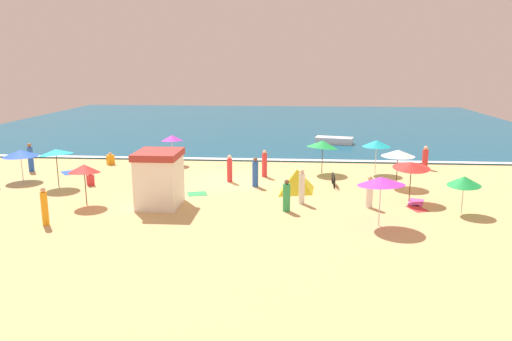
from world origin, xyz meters
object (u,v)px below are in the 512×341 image
beachgoer_0 (255,173)px  beachgoer_1 (45,207)px  beachgoer_10 (31,158)px  beachgoer_8 (230,169)px  lifeguard_cabana (159,178)px  beachgoer_5 (369,193)px  beachgoer_2 (264,164)px  beachgoer_11 (425,158)px  small_boat_0 (334,140)px  beach_umbrella_2 (398,153)px  parked_bicycle (333,179)px  beachgoer_4 (154,169)px  beach_umbrella_0 (172,138)px  beachgoer_3 (90,179)px  beach_umbrella_6 (56,152)px  beach_umbrella_9 (20,153)px  beach_umbrella_5 (381,181)px  beach_umbrella_4 (464,181)px  beachgoer_12 (111,159)px  beachgoer_6 (302,187)px  beachgoer_7 (287,197)px  beach_tent (297,180)px  beach_umbrella_3 (377,143)px  beach_umbrella_1 (411,165)px  beach_umbrella_7 (323,144)px

beachgoer_0 → beachgoer_1: beachgoer_1 is taller
beachgoer_10 → beachgoer_8: bearing=-7.7°
lifeguard_cabana → beachgoer_8: size_ratio=1.70×
beachgoer_1 → beachgoer_5: size_ratio=1.08×
beachgoer_0 → beachgoer_2: (0.39, 2.56, -0.01)m
beachgoer_0 → beachgoer_11: 12.59m
beachgoer_10 → small_boat_0: beachgoer_10 is taller
beach_umbrella_2 → beachgoer_1: (-17.28, -8.40, -1.14)m
parked_bicycle → small_boat_0: parked_bicycle is taller
beachgoer_4 → beachgoer_0: bearing=-4.6°
beachgoer_2 → beachgoer_4: beachgoer_4 is taller
beach_umbrella_0 → beachgoer_3: bearing=-118.4°
beach_umbrella_6 → lifeguard_cabana: bearing=-25.3°
beach_umbrella_9 → beach_umbrella_5: bearing=-18.6°
beach_umbrella_0 → beachgoer_11: 17.69m
beach_umbrella_6 → beachgoer_4: (5.35, 1.47, -1.25)m
beach_umbrella_2 → beachgoer_2: size_ratio=1.35×
beachgoer_0 → beachgoer_4: 6.25m
beach_umbrella_4 → beachgoer_5: 4.49m
beach_umbrella_9 → small_boat_0: bearing=36.3°
parked_bicycle → beachgoer_8: size_ratio=1.09×
beachgoer_2 → beach_umbrella_2: bearing=-12.7°
parked_bicycle → beachgoer_12: size_ratio=2.04×
beachgoer_3 → beachgoer_6: beachgoer_6 is taller
beach_umbrella_9 → beachgoer_2: bearing=8.4°
lifeguard_cabana → small_boat_0: bearing=62.0°
parked_bicycle → beachgoer_7: bearing=-117.3°
beach_umbrella_5 → beach_umbrella_0: bearing=135.1°
beachgoer_10 → beachgoer_2: bearing=-1.3°
lifeguard_cabana → beach_tent: 7.79m
beach_umbrella_2 → small_boat_0: (-2.53, 14.50, -1.61)m
beachgoer_5 → small_boat_0: (-0.27, 19.03, -0.39)m
beach_umbrella_3 → beach_tent: size_ratio=0.92×
lifeguard_cabana → beachgoer_6: lifeguard_cabana is taller
beachgoer_8 → beachgoer_10: 13.82m
beach_umbrella_1 → beachgoer_3: 18.40m
beach_umbrella_2 → beach_umbrella_5: size_ratio=0.80×
beach_tent → beachgoer_3: (-12.29, 0.49, -0.29)m
beachgoer_3 → beachgoer_8: size_ratio=0.51×
parked_bicycle → beachgoer_4: size_ratio=0.99×
beachgoer_6 → beach_umbrella_5: bearing=-43.7°
beach_umbrella_3 → beachgoer_0: size_ratio=1.44×
beachgoer_0 → beachgoer_8: beachgoer_0 is taller
beachgoer_5 → beach_umbrella_7: bearing=104.4°
beach_umbrella_6 → beachgoer_6: beach_umbrella_6 is taller
beach_umbrella_5 → beach_umbrella_6: bearing=162.4°
beach_umbrella_1 → beach_tent: size_ratio=0.81×
parked_bicycle → beachgoer_10: 20.13m
beach_umbrella_1 → beach_tent: bearing=166.1°
beachgoer_2 → beachgoer_6: beachgoer_6 is taller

